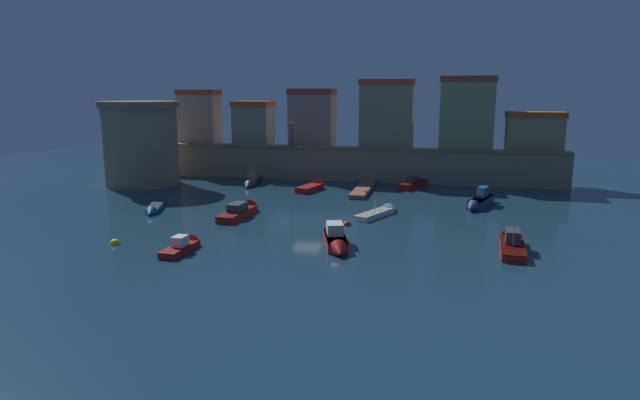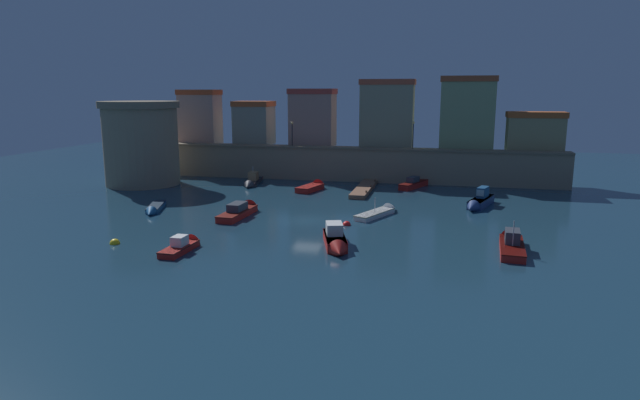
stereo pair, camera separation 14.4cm
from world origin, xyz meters
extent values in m
plane|color=#19384C|center=(0.00, 0.00, 0.00)|extent=(128.52, 128.52, 0.00)
cube|color=gray|center=(0.00, 22.43, 2.05)|extent=(52.58, 2.03, 4.10)
cube|color=#73644F|center=(0.00, 22.43, 4.22)|extent=(52.58, 2.33, 0.24)
cube|color=tan|center=(-21.81, 25.11, 7.46)|extent=(5.29, 3.33, 6.72)
cube|color=#AA4726|center=(-21.81, 25.11, 11.17)|extent=(5.51, 3.46, 0.70)
cube|color=gray|center=(-14.03, 25.50, 6.69)|extent=(4.88, 4.10, 5.18)
cube|color=#B55129|center=(-14.03, 25.50, 9.63)|extent=(5.07, 4.26, 0.70)
cube|color=tan|center=(-5.68, 25.27, 7.52)|extent=(5.79, 3.64, 6.84)
cube|color=#AE3D34|center=(-5.68, 25.27, 11.29)|extent=(6.03, 3.79, 0.70)
cube|color=gray|center=(4.22, 25.17, 8.10)|extent=(6.70, 3.45, 8.01)
cube|color=#AD4B34|center=(4.22, 25.17, 12.46)|extent=(6.97, 3.58, 0.70)
cube|color=gray|center=(14.17, 26.04, 8.28)|extent=(6.52, 5.19, 8.36)
cube|color=#9A472A|center=(14.17, 26.04, 12.81)|extent=(6.78, 5.39, 0.70)
cube|color=#8F855C|center=(22.30, 25.04, 6.13)|extent=(6.57, 3.18, 4.07)
cube|color=#B05025|center=(22.30, 25.04, 8.52)|extent=(6.83, 3.31, 0.70)
cylinder|color=gray|center=(-24.45, 13.96, 4.67)|extent=(8.84, 8.84, 9.34)
cylinder|color=#776852|center=(-24.45, 13.96, 9.74)|extent=(9.55, 9.55, 0.80)
cube|color=brown|center=(2.77, 15.85, 0.24)|extent=(1.73, 11.13, 0.47)
cylinder|color=brown|center=(3.55, 19.56, 0.35)|extent=(0.20, 0.20, 0.70)
cylinder|color=brown|center=(3.55, 15.85, 0.35)|extent=(0.20, 0.20, 0.70)
cylinder|color=brown|center=(3.55, 12.14, 0.35)|extent=(0.20, 0.20, 0.70)
cylinder|color=black|center=(-7.73, 22.43, 5.73)|extent=(0.12, 0.12, 2.78)
sphere|color=#F9D172|center=(-7.73, 22.43, 7.27)|extent=(0.32, 0.32, 0.32)
cylinder|color=black|center=(7.78, 22.43, 5.85)|extent=(0.12, 0.12, 3.02)
sphere|color=#F9D172|center=(7.78, 22.43, 7.51)|extent=(0.32, 0.32, 0.32)
cube|color=red|center=(-6.57, -0.10, 0.31)|extent=(1.89, 5.85, 0.61)
cone|color=red|center=(-6.40, 3.43, 0.31)|extent=(1.60, 1.47, 1.53)
cube|color=#62110B|center=(-6.57, -0.10, 0.57)|extent=(1.93, 5.97, 0.08)
cube|color=#333842|center=(-6.57, -0.09, 0.96)|extent=(1.30, 2.24, 0.69)
cube|color=navy|center=(15.48, 10.11, 0.40)|extent=(2.96, 5.55, 0.80)
cone|color=navy|center=(14.43, 6.93, 0.40)|extent=(1.65, 1.73, 1.28)
cube|color=#131F36|center=(15.48, 10.11, 0.76)|extent=(3.02, 5.66, 0.08)
cube|color=navy|center=(15.63, 10.58, 1.32)|extent=(1.36, 2.06, 1.05)
cube|color=#99B7C6|center=(15.33, 9.67, 1.37)|extent=(0.71, 0.28, 0.63)
cube|color=red|center=(4.00, -7.25, 0.37)|extent=(2.69, 4.70, 0.74)
cone|color=red|center=(4.81, -9.94, 0.37)|extent=(1.69, 1.60, 1.39)
cube|color=#5D0C0D|center=(4.00, -7.25, 0.70)|extent=(2.74, 4.80, 0.08)
cube|color=silver|center=(3.85, -6.73, 1.17)|extent=(1.65, 2.03, 0.86)
cube|color=red|center=(-6.53, -11.46, 0.23)|extent=(1.41, 3.85, 0.47)
cone|color=red|center=(-6.46, -9.07, 0.23)|extent=(1.26, 1.10, 1.23)
cube|color=#420F0E|center=(-6.53, -11.46, 0.43)|extent=(1.44, 3.92, 0.08)
cube|color=silver|center=(-6.53, -11.35, 0.82)|extent=(0.92, 1.18, 0.70)
cube|color=#99B7C6|center=(-6.51, -10.78, 0.85)|extent=(0.80, 0.08, 0.42)
cube|color=red|center=(-3.33, 14.23, 0.31)|extent=(2.62, 4.43, 0.62)
cone|color=red|center=(-2.66, 16.76, 0.31)|extent=(1.78, 1.52, 1.54)
cube|color=#4C0C0B|center=(-3.33, 14.23, 0.58)|extent=(2.67, 4.52, 0.08)
cube|color=red|center=(8.31, 19.26, 0.36)|extent=(3.40, 5.93, 0.71)
cone|color=red|center=(9.68, 22.59, 0.36)|extent=(1.63, 1.74, 1.18)
cube|color=#520D09|center=(8.31, 19.26, 0.67)|extent=(3.46, 6.05, 0.08)
cube|color=#333842|center=(8.16, 18.89, 1.03)|extent=(1.51, 1.93, 0.64)
cube|color=#99B7C6|center=(8.48, 19.67, 1.07)|extent=(0.80, 0.38, 0.38)
cube|color=white|center=(5.67, 2.84, 0.23)|extent=(3.27, 5.21, 0.47)
cone|color=white|center=(6.95, 5.77, 0.23)|extent=(1.73, 1.79, 1.28)
cube|color=gray|center=(5.67, 2.84, 0.43)|extent=(3.34, 5.31, 0.08)
cylinder|color=#B2B2B7|center=(5.69, 2.88, 1.11)|extent=(0.08, 0.08, 1.29)
cube|color=#333338|center=(-11.41, 17.68, 0.23)|extent=(2.06, 5.63, 0.46)
cone|color=#333338|center=(-10.93, 14.32, 0.23)|extent=(1.42, 1.56, 1.24)
cube|color=black|center=(-11.41, 17.68, 0.42)|extent=(2.11, 5.74, 0.08)
cube|color=olive|center=(-11.37, 17.46, 0.98)|extent=(1.24, 1.98, 1.03)
cylinder|color=#B2B2B7|center=(-11.35, 17.29, 1.34)|extent=(0.08, 0.08, 1.76)
cube|color=red|center=(16.71, -6.07, 0.29)|extent=(1.99, 5.69, 0.58)
cone|color=red|center=(16.95, -2.63, 0.29)|extent=(1.62, 1.50, 1.53)
cube|color=#5A0D09|center=(16.71, -6.07, 0.54)|extent=(2.03, 5.81, 0.08)
cube|color=#333842|center=(16.75, -5.54, 1.04)|extent=(1.13, 1.88, 0.91)
cube|color=#99B7C6|center=(16.81, -4.63, 1.08)|extent=(0.90, 0.12, 0.55)
cylinder|color=#B2B2B7|center=(16.69, -6.44, 1.49)|extent=(0.08, 0.08, 1.81)
cube|color=#195689|center=(-15.57, 1.28, 0.24)|extent=(2.54, 4.67, 0.47)
cone|color=#195689|center=(-14.64, -1.43, 0.24)|extent=(1.42, 1.55, 1.07)
cube|color=#0E2033|center=(-15.57, 1.28, 0.43)|extent=(2.59, 4.76, 0.08)
sphere|color=yellow|center=(-12.31, -10.57, 0.00)|extent=(0.76, 0.76, 0.76)
sphere|color=red|center=(3.75, -0.89, 0.00)|extent=(0.71, 0.71, 0.71)
camera|label=1|loc=(11.61, -45.65, 11.34)|focal=30.49mm
camera|label=2|loc=(11.75, -45.62, 11.34)|focal=30.49mm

